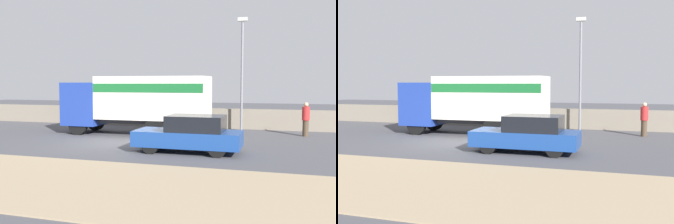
{
  "view_description": "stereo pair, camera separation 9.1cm",
  "coord_description": "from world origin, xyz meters",
  "views": [
    {
      "loc": [
        7.66,
        -16.18,
        2.82
      ],
      "look_at": [
        2.43,
        0.89,
        1.48
      ],
      "focal_mm": 40.0,
      "sensor_mm": 36.0,
      "label": 1
    },
    {
      "loc": [
        7.75,
        -16.15,
        2.82
      ],
      "look_at": [
        2.43,
        0.89,
        1.48
      ],
      "focal_mm": 40.0,
      "sensor_mm": 36.0,
      "label": 2
    }
  ],
  "objects": [
    {
      "name": "ground_plane",
      "position": [
        0.0,
        0.0,
        0.0
      ],
      "size": [
        80.0,
        80.0,
        0.0
      ],
      "primitive_type": "plane",
      "color": "#47474C"
    },
    {
      "name": "dirt_shoulder_foreground",
      "position": [
        0.0,
        -6.91,
        0.02
      ],
      "size": [
        60.0,
        5.51,
        0.04
      ],
      "color": "#9E896B",
      "rests_on": "ground_plane"
    },
    {
      "name": "stone_wall_backdrop",
      "position": [
        0.0,
        7.5,
        0.63
      ],
      "size": [
        60.0,
        0.35,
        1.26
      ],
      "color": "gray",
      "rests_on": "ground_plane"
    },
    {
      "name": "street_lamp",
      "position": [
        5.32,
        6.52,
        3.91
      ],
      "size": [
        0.56,
        0.28,
        6.73
      ],
      "color": "slate",
      "rests_on": "ground_plane"
    },
    {
      "name": "box_truck",
      "position": [
        -0.01,
        3.11,
        1.95
      ],
      "size": [
        8.13,
        2.44,
        3.23
      ],
      "rotation": [
        0.0,
        0.0,
        3.14
      ],
      "color": "navy",
      "rests_on": "ground_plane"
    },
    {
      "name": "car_hatchback",
      "position": [
        4.07,
        -1.33,
        0.77
      ],
      "size": [
        4.38,
        1.81,
        1.54
      ],
      "rotation": [
        0.0,
        0.0,
        3.14
      ],
      "color": "navy",
      "rests_on": "ground_plane"
    },
    {
      "name": "pedestrian",
      "position": [
        8.88,
        5.11,
        0.95
      ],
      "size": [
        0.4,
        0.4,
        1.83
      ],
      "color": "#473828",
      "rests_on": "ground_plane"
    }
  ]
}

